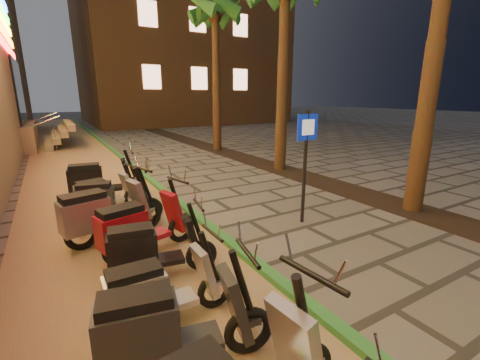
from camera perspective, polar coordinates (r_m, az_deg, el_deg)
ground at (r=4.68m, az=25.53°, el=-19.93°), size 120.00×120.00×0.00m
parking_strip at (r=12.29m, az=-26.22°, el=1.19°), size 3.40×60.00×0.01m
green_curb at (r=12.50m, az=-18.50°, el=2.37°), size 0.18×60.00×0.10m
planting_strip at (r=10.20m, az=13.91°, el=-0.18°), size 1.20×40.00×0.02m
palm_d at (r=16.00m, az=-4.45°, el=26.88°), size 2.97×3.02×7.16m
pedestrian_sign at (r=6.50m, az=11.62°, el=4.91°), size 0.50×0.09×2.29m
scooter_6 at (r=3.28m, az=-12.80°, el=-24.17°), size 1.68×0.76×1.18m
scooter_7 at (r=3.87m, az=-14.54°, el=-18.65°), size 1.48×0.52×1.05m
scooter_8 at (r=4.76m, az=-15.70°, el=-11.76°), size 1.55×0.65×1.09m
scooter_9 at (r=5.43m, az=-17.69°, el=-7.98°), size 1.71×0.83×1.21m
scooter_10 at (r=6.14m, az=-23.39°, el=-5.52°), size 1.82×0.87×1.28m
scooter_11 at (r=6.99m, az=-22.26°, el=-3.44°), size 1.65×0.85×1.17m
scooter_12 at (r=7.73m, az=-23.29°, el=-2.31°), size 1.48×0.69×1.04m
scooter_13 at (r=8.59m, az=-23.90°, el=-0.05°), size 1.81×0.72×1.27m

